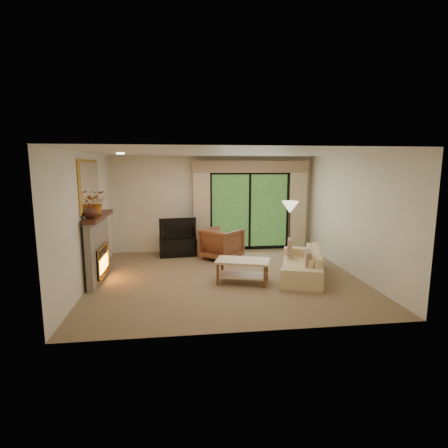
{
  "coord_description": "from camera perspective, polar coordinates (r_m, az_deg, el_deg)",
  "views": [
    {
      "loc": [
        -0.94,
        -7.07,
        2.33
      ],
      "look_at": [
        0.0,
        0.3,
        1.1
      ],
      "focal_mm": 28.0,
      "sensor_mm": 36.0,
      "label": 1
    }
  ],
  "objects": [
    {
      "name": "wall_front",
      "position": [
        4.78,
        4.27,
        -3.06
      ],
      "size": [
        5.0,
        0.0,
        5.0
      ],
      "primitive_type": "plane",
      "rotation": [
        -1.57,
        0.0,
        0.0
      ],
      "color": "beige",
      "rests_on": "ground"
    },
    {
      "name": "branches",
      "position": [
        7.49,
        -20.14,
        3.33
      ],
      "size": [
        0.44,
        0.38,
        0.49
      ],
      "primitive_type": "imported",
      "rotation": [
        0.0,
        0.0,
        0.0
      ],
      "color": "#B45B18",
      "rests_on": "fireplace"
    },
    {
      "name": "wall_back",
      "position": [
        9.67,
        -1.66,
        3.28
      ],
      "size": [
        5.0,
        0.0,
        5.0
      ],
      "primitive_type": "plane",
      "rotation": [
        1.57,
        0.0,
        0.0
      ],
      "color": "beige",
      "rests_on": "ground"
    },
    {
      "name": "media_console",
      "position": [
        9.26,
        -7.54,
        -3.74
      ],
      "size": [
        0.99,
        0.52,
        0.48
      ],
      "primitive_type": "cube",
      "rotation": [
        0.0,
        0.0,
        0.1
      ],
      "color": "black",
      "rests_on": "floor"
    },
    {
      "name": "floor",
      "position": [
        7.51,
        0.29,
        -8.69
      ],
      "size": [
        5.5,
        5.5,
        0.0
      ],
      "primitive_type": "plane",
      "color": "#866C4D",
      "rests_on": "ground"
    },
    {
      "name": "vase",
      "position": [
        6.99,
        -21.05,
        2.01
      ],
      "size": [
        0.34,
        0.34,
        0.28
      ],
      "primitive_type": "imported",
      "rotation": [
        0.0,
        0.0,
        0.38
      ],
      "color": "#431E15",
      "rests_on": "fireplace"
    },
    {
      "name": "wall_right",
      "position": [
        8.05,
        20.11,
        1.47
      ],
      "size": [
        0.0,
        5.0,
        5.0
      ],
      "primitive_type": "plane",
      "rotation": [
        1.57,
        0.0,
        -1.57
      ],
      "color": "beige",
      "rests_on": "ground"
    },
    {
      "name": "fireplace",
      "position": [
        7.64,
        -19.89,
        -3.6
      ],
      "size": [
        0.24,
        1.7,
        1.37
      ],
      "primitive_type": null,
      "color": "gray",
      "rests_on": "floor"
    },
    {
      "name": "cornice",
      "position": [
        9.63,
        4.41,
        9.3
      ],
      "size": [
        3.2,
        0.24,
        0.32
      ],
      "primitive_type": "cube",
      "color": "#9D8060",
      "rests_on": "wall_back"
    },
    {
      "name": "curtain_left",
      "position": [
        9.5,
        -3.66,
        2.54
      ],
      "size": [
        0.45,
        0.18,
        2.35
      ],
      "primitive_type": "cube",
      "color": "#CEB791",
      "rests_on": "floor"
    },
    {
      "name": "ceiling",
      "position": [
        7.14,
        0.31,
        11.56
      ],
      "size": [
        5.5,
        5.5,
        0.0
      ],
      "primitive_type": "plane",
      "rotation": [
        3.14,
        0.0,
        0.0
      ],
      "color": "silver",
      "rests_on": "ground"
    },
    {
      "name": "tv",
      "position": [
        9.16,
        -7.61,
        -0.62
      ],
      "size": [
        0.96,
        0.22,
        0.55
      ],
      "primitive_type": "imported",
      "rotation": [
        0.0,
        0.0,
        0.1
      ],
      "color": "black",
      "rests_on": "media_console"
    },
    {
      "name": "curtain_right",
      "position": [
        10.04,
        11.93,
        2.72
      ],
      "size": [
        0.45,
        0.18,
        2.35
      ],
      "primitive_type": "cube",
      "color": "#CEB791",
      "rests_on": "floor"
    },
    {
      "name": "sofa",
      "position": [
        7.67,
        12.48,
        -6.19
      ],
      "size": [
        1.42,
        2.19,
        0.6
      ],
      "primitive_type": "imported",
      "rotation": [
        0.0,
        0.0,
        -1.9
      ],
      "color": "beige",
      "rests_on": "floor"
    },
    {
      "name": "wall_left",
      "position": [
        7.37,
        -21.4,
        0.71
      ],
      "size": [
        0.0,
        5.0,
        5.0
      ],
      "primitive_type": "plane",
      "rotation": [
        1.57,
        0.0,
        1.57
      ],
      "color": "beige",
      "rests_on": "ground"
    },
    {
      "name": "sliding_door",
      "position": [
        9.8,
        4.21,
        2.15
      ],
      "size": [
        2.26,
        0.1,
        2.16
      ],
      "primitive_type": null,
      "color": "black",
      "rests_on": "floor"
    },
    {
      "name": "pillow_far",
      "position": [
        8.14,
        10.68,
        -3.72
      ],
      "size": [
        0.21,
        0.39,
        0.37
      ],
      "primitive_type": "cube",
      "rotation": [
        0.0,
        0.0,
        -0.33
      ],
      "color": "#4F2A22",
      "rests_on": "sofa"
    },
    {
      "name": "coffee_table",
      "position": [
        7.11,
        3.07,
        -7.71
      ],
      "size": [
        1.19,
        0.88,
        0.48
      ],
      "primitive_type": null,
      "rotation": [
        0.0,
        0.0,
        -0.31
      ],
      "color": "#DDB283",
      "rests_on": "floor"
    },
    {
      "name": "floor_lamp",
      "position": [
        8.68,
        10.61,
        -1.26
      ],
      "size": [
        0.48,
        0.48,
        1.5
      ],
      "primitive_type": null,
      "rotation": [
        0.0,
        0.0,
        -0.21
      ],
      "color": "beige",
      "rests_on": "floor"
    },
    {
      "name": "pillow_near",
      "position": [
        7.06,
        13.62,
        -5.83
      ],
      "size": [
        0.22,
        0.39,
        0.38
      ],
      "primitive_type": "cube",
      "rotation": [
        0.0,
        0.0,
        -0.33
      ],
      "color": "#4F2A22",
      "rests_on": "sofa"
    },
    {
      "name": "armchair",
      "position": [
        8.85,
        -0.36,
        -3.23
      ],
      "size": [
        1.22,
        1.22,
        0.79
      ],
      "primitive_type": "imported",
      "rotation": [
        0.0,
        0.0,
        2.37
      ],
      "color": "brown",
      "rests_on": "floor"
    },
    {
      "name": "mirror",
      "position": [
        7.5,
        -21.07,
        5.87
      ],
      "size": [
        0.07,
        1.45,
        1.02
      ],
      "primitive_type": null,
      "color": "gold",
      "rests_on": "wall_left"
    }
  ]
}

